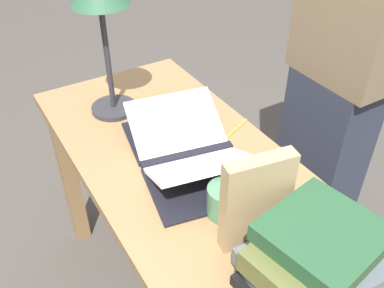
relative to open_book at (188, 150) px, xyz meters
name	(u,v)px	position (x,y,z in m)	size (l,w,h in m)	color
reading_desk	(200,207)	(-0.09, 0.01, -0.15)	(1.38, 0.56, 0.73)	#937047
open_book	(188,150)	(0.00, 0.00, 0.00)	(0.51, 0.37, 0.11)	black
book_stack_tall	(317,257)	(-0.49, -0.02, 0.05)	(0.24, 0.31, 0.17)	black
book_standing_upright	(256,202)	(-0.34, 0.02, 0.09)	(0.07, 0.17, 0.25)	tan
reading_lamp	(100,3)	(0.35, 0.08, 0.34)	(0.18, 0.18, 0.46)	#2D2D33
coffee_mug	(226,201)	(-0.23, 0.03, 0.01)	(0.09, 0.12, 0.08)	#4C7F5B
pencil	(233,131)	(0.04, -0.19, -0.03)	(0.07, 0.15, 0.01)	gold
person_reader	(341,69)	(0.05, -0.65, 0.06)	(0.36, 0.22, 1.67)	#2D3342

